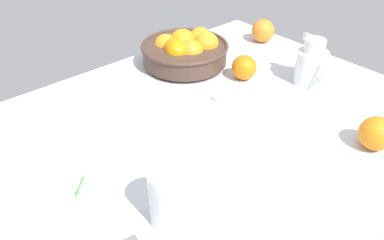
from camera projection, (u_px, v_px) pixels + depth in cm
name	position (u px, v px, depth cm)	size (l,w,h in cm)	color
ground_plane	(189.00, 141.00, 101.23)	(135.63, 95.25, 3.00)	silver
fruit_bowl	(185.00, 51.00, 129.99)	(28.53, 28.53, 11.36)	#473328
juice_pitcher	(311.00, 67.00, 119.78)	(9.43, 13.25, 15.01)	white
juice_glass	(170.00, 199.00, 75.53)	(8.26, 8.26, 12.00)	white
loose_orange_0	(244.00, 68.00, 122.71)	(7.74, 7.74, 7.74)	orange
loose_orange_1	(263.00, 31.00, 145.90)	(8.35, 8.35, 8.35)	orange
loose_orange_3	(376.00, 133.00, 94.39)	(8.32, 8.32, 8.32)	orange
spoon	(227.00, 96.00, 115.55)	(13.14, 8.54, 1.00)	silver
herb_sprig_0	(79.00, 186.00, 85.33)	(4.77, 4.87, 0.93)	#378C32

